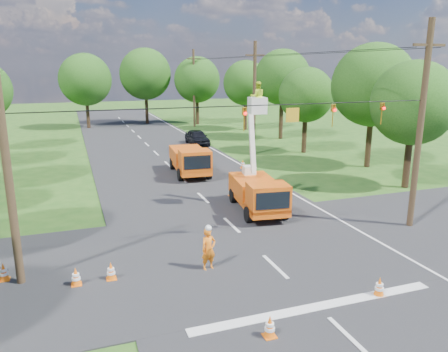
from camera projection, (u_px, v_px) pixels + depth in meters
name	position (u px, v px, depth m)	size (l,w,h in m)	color
ground	(168.00, 165.00, 35.80)	(140.00, 140.00, 0.00)	#244F17
road_main	(168.00, 165.00, 35.80)	(12.00, 100.00, 0.06)	black
road_cross	(255.00, 249.00, 19.35)	(56.00, 10.00, 0.07)	black
stop_bar	(317.00, 308.00, 14.59)	(9.00, 0.45, 0.02)	silver
edge_line	(232.00, 160.00, 37.61)	(0.12, 90.00, 0.02)	silver
bucket_truck	(258.00, 185.00, 23.93)	(2.76, 5.72, 7.08)	#F14E11
second_truck	(190.00, 160.00, 32.22)	(2.71, 6.03, 2.20)	#F14E11
ground_worker	(209.00, 249.00, 17.15)	(0.63, 0.41, 1.73)	#E64A13
distant_car	(197.00, 137.00, 44.81)	(1.81, 4.49, 1.53)	black
traffic_cone_0	(270.00, 327.00, 12.93)	(0.38, 0.38, 0.71)	orange
traffic_cone_1	(379.00, 287.00, 15.27)	(0.38, 0.38, 0.71)	orange
traffic_cone_2	(232.00, 191.00, 27.06)	(0.38, 0.38, 0.71)	orange
traffic_cone_3	(111.00, 271.00, 16.43)	(0.38, 0.38, 0.71)	orange
traffic_cone_4	(76.00, 277.00, 16.00)	(0.38, 0.38, 0.71)	orange
traffic_cone_5	(4.00, 272.00, 16.35)	(0.38, 0.38, 0.71)	orange
traffic_cone_6	(243.00, 164.00, 34.36)	(0.38, 0.38, 0.71)	orange
pole_right_near	(420.00, 125.00, 20.85)	(1.80, 0.30, 10.00)	#4C3823
pole_right_mid	(254.00, 98.00, 39.13)	(1.80, 0.30, 10.00)	#4C3823
pole_right_far	(194.00, 88.00, 57.41)	(1.80, 0.30, 10.00)	#4C3823
pole_left	(7.00, 165.00, 15.17)	(0.30, 0.30, 9.00)	#4C3823
signal_span	(306.00, 114.00, 18.62)	(18.00, 0.29, 1.07)	black
tree_right_a	(413.00, 103.00, 27.84)	(5.40, 5.40, 8.28)	#382616
tree_right_b	(373.00, 85.00, 33.60)	(6.40, 6.40, 9.65)	#382616
tree_right_c	(306.00, 95.00, 39.69)	(5.00, 5.00, 7.83)	#382616
tree_right_d	(282.00, 77.00, 47.19)	(6.00, 6.00, 9.70)	#382616
tree_right_e	(246.00, 83.00, 54.39)	(5.60, 5.60, 8.63)	#382616
tree_far_a	(85.00, 80.00, 55.52)	(6.60, 6.60, 9.50)	#382616
tree_far_b	(145.00, 74.00, 59.78)	(7.00, 7.00, 10.32)	#382616
tree_far_c	(197.00, 80.00, 59.33)	(6.20, 6.20, 9.18)	#382616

